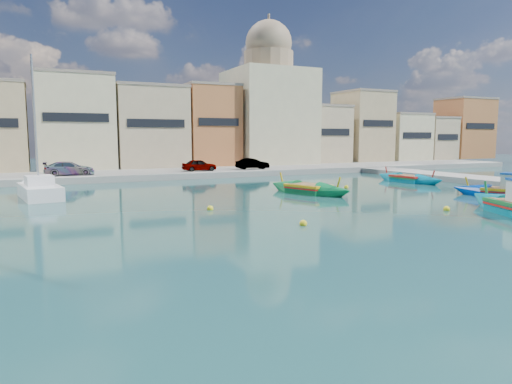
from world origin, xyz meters
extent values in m
plane|color=#143C3D|center=(0.00, 0.00, 0.00)|extent=(160.00, 160.00, 0.00)
cube|color=gray|center=(0.00, 32.00, 0.30)|extent=(80.00, 8.00, 0.60)
cube|color=beige|center=(-13.86, 39.12, 5.55)|extent=(7.88, 6.24, 9.89)
cube|color=gray|center=(-13.86, 39.12, 10.64)|extent=(8.04, 6.37, 0.30)
cube|color=black|center=(-13.86, 35.95, 6.04)|extent=(6.30, 0.10, 0.90)
cube|color=tan|center=(-5.74, 39.72, 5.09)|extent=(7.88, 7.44, 8.99)
cube|color=gray|center=(-5.74, 39.72, 9.74)|extent=(8.04, 7.59, 0.30)
cube|color=black|center=(-5.74, 35.95, 5.54)|extent=(6.30, 0.10, 0.90)
cube|color=#C0703C|center=(1.54, 39.07, 5.31)|extent=(6.17, 6.13, 9.43)
cube|color=gray|center=(1.54, 39.07, 10.18)|extent=(6.29, 6.26, 0.30)
cube|color=black|center=(1.54, 35.95, 5.78)|extent=(4.93, 0.10, 0.90)
cube|color=tan|center=(9.05, 39.85, 3.63)|extent=(7.31, 7.69, 6.05)
cube|color=gray|center=(9.05, 39.85, 6.80)|extent=(7.46, 7.85, 0.30)
cube|color=black|center=(9.05, 35.95, 3.93)|extent=(5.85, 0.10, 0.90)
cube|color=tan|center=(17.02, 39.65, 4.31)|extent=(7.54, 7.30, 7.41)
cube|color=gray|center=(17.02, 39.65, 8.16)|extent=(7.69, 7.45, 0.30)
cube|color=black|center=(17.02, 35.95, 4.68)|extent=(6.03, 0.10, 0.90)
cube|color=tan|center=(24.93, 39.49, 5.42)|extent=(6.36, 6.97, 9.63)
cube|color=gray|center=(24.93, 39.49, 10.38)|extent=(6.48, 7.11, 0.30)
cube|color=black|center=(24.93, 35.95, 5.90)|extent=(5.09, 0.10, 0.90)
cube|color=beige|center=(32.15, 39.35, 3.93)|extent=(6.63, 6.70, 6.65)
cube|color=gray|center=(32.15, 39.35, 7.40)|extent=(6.76, 6.83, 0.30)
cube|color=black|center=(32.15, 35.95, 4.26)|extent=(5.30, 0.10, 0.90)
cube|color=tan|center=(38.26, 39.75, 3.70)|extent=(5.08, 7.51, 6.20)
cube|color=gray|center=(38.26, 39.75, 6.95)|extent=(5.18, 7.66, 0.30)
cube|color=black|center=(38.26, 35.95, 4.01)|extent=(4.06, 0.10, 0.90)
cube|color=#C0703C|center=(45.15, 39.00, 5.27)|extent=(7.79, 6.00, 9.33)
cube|color=gray|center=(45.15, 39.00, 10.08)|extent=(7.95, 6.12, 0.30)
cube|color=black|center=(45.15, 35.95, 5.73)|extent=(6.23, 0.10, 0.90)
cube|color=beige|center=(10.00, 40.00, 6.60)|extent=(10.00, 10.00, 12.00)
cylinder|color=#9E8466|center=(10.00, 40.00, 13.80)|extent=(6.40, 6.40, 2.40)
sphere|color=#9E8466|center=(10.00, 40.00, 15.99)|extent=(6.00, 6.00, 6.00)
cylinder|color=#9E8466|center=(10.00, 40.00, 18.90)|extent=(0.30, 0.30, 1.60)
imported|color=#4C1919|center=(-2.71, 30.50, 1.20)|extent=(3.58, 1.59, 1.20)
imported|color=#4C1919|center=(3.29, 30.50, 1.19)|extent=(3.70, 1.71, 1.17)
imported|color=#4C1919|center=(-15.07, 30.50, 1.23)|extent=(4.40, 1.96, 1.25)
cone|color=#008099|center=(6.46, 4.05, 0.26)|extent=(3.12, 3.88, 2.64)
cylinder|color=#177732|center=(6.57, 4.33, 0.93)|extent=(0.31, 0.51, 1.12)
cube|color=#0035A0|center=(11.17, 6.32, 0.18)|extent=(2.74, 3.28, 0.88)
cone|color=#0035A0|center=(10.24, 8.45, 0.22)|extent=(2.67, 3.10, 2.20)
cube|color=yellow|center=(11.17, 6.32, 0.55)|extent=(2.87, 3.45, 0.16)
cube|color=red|center=(11.17, 6.32, 0.39)|extent=(2.85, 3.36, 0.09)
cube|color=olive|center=(11.17, 6.32, 0.62)|extent=(2.40, 2.94, 0.05)
cylinder|color=yellow|center=(10.14, 8.66, 0.79)|extent=(0.28, 0.43, 0.96)
cube|color=#00789A|center=(12.65, 17.09, 0.18)|extent=(2.00, 3.04, 0.88)
cone|color=#00789A|center=(12.44, 19.47, 0.22)|extent=(1.98, 2.82, 2.21)
cone|color=#00789A|center=(12.86, 14.71, 0.22)|extent=(1.98, 2.82, 2.21)
cube|color=red|center=(12.65, 17.09, 0.54)|extent=(2.08, 3.20, 0.16)
cube|color=#197F33|center=(12.65, 17.09, 0.39)|extent=(2.09, 3.10, 0.09)
cube|color=olive|center=(12.65, 17.09, 0.61)|extent=(1.71, 2.75, 0.05)
cylinder|color=red|center=(12.42, 19.71, 0.79)|extent=(0.16, 0.42, 0.95)
cylinder|color=red|center=(12.88, 14.47, 0.79)|extent=(0.16, 0.42, 0.95)
cube|color=#0A6F38|center=(0.11, 13.91, 0.19)|extent=(2.73, 3.37, 0.96)
cone|color=#0A6F38|center=(-0.64, 16.20, 0.24)|extent=(2.68, 3.19, 2.38)
cone|color=#0A6F38|center=(0.86, 11.62, 0.24)|extent=(2.68, 3.19, 2.38)
cube|color=yellow|center=(0.11, 13.91, 0.60)|extent=(2.86, 3.54, 0.17)
cube|color=red|center=(0.11, 13.91, 0.42)|extent=(2.84, 3.45, 0.10)
cube|color=olive|center=(0.11, 13.91, 0.67)|extent=(2.38, 3.02, 0.06)
cylinder|color=yellow|center=(-0.71, 16.42, 0.87)|extent=(0.27, 0.47, 1.05)
cylinder|color=yellow|center=(0.93, 11.39, 0.87)|extent=(0.27, 0.47, 1.05)
cube|color=white|center=(-17.53, 19.35, 0.32)|extent=(2.94, 5.63, 1.17)
cone|color=white|center=(-18.04, 22.76, 0.32)|extent=(2.60, 3.35, 2.17)
cube|color=white|center=(-17.53, 19.35, 1.22)|extent=(1.89, 2.14, 0.63)
cylinder|color=#999EA3|center=(-17.59, 19.73, 4.96)|extent=(0.14, 0.14, 9.02)
sphere|color=yellow|center=(-6.41, 3.79, 0.08)|extent=(0.36, 0.36, 0.36)
sphere|color=yellow|center=(3.08, 4.06, 0.08)|extent=(0.36, 0.36, 0.36)
sphere|color=yellow|center=(4.67, 15.53, 0.08)|extent=(0.36, 0.36, 0.36)
sphere|color=yellow|center=(-8.85, 9.89, 0.08)|extent=(0.36, 0.36, 0.36)
camera|label=1|loc=(-17.31, -14.20, 4.13)|focal=32.00mm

